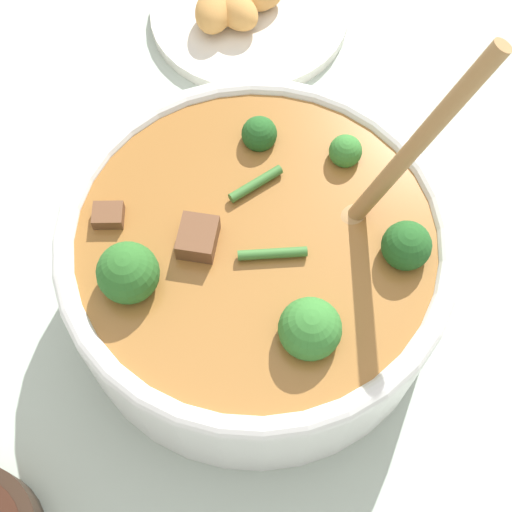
{
  "coord_description": "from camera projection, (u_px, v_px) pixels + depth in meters",
  "views": [
    {
      "loc": [
        -0.14,
        -0.2,
        0.53
      ],
      "look_at": [
        0.0,
        0.0,
        0.06
      ],
      "focal_mm": 50.0,
      "sensor_mm": 36.0,
      "label": 1
    }
  ],
  "objects": [
    {
      "name": "ground_plane",
      "position": [
        256.0,
        292.0,
        0.58
      ],
      "size": [
        4.0,
        4.0,
        0.0
      ],
      "primitive_type": "plane",
      "color": "#ADBCAD"
    },
    {
      "name": "stew_bowl",
      "position": [
        256.0,
        260.0,
        0.53
      ],
      "size": [
        0.28,
        0.28,
        0.24
      ],
      "color": "white",
      "rests_on": "ground_plane"
    },
    {
      "name": "food_plate",
      "position": [
        246.0,
        12.0,
        0.71
      ],
      "size": [
        0.2,
        0.2,
        0.04
      ],
      "color": "silver",
      "rests_on": "ground_plane"
    }
  ]
}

